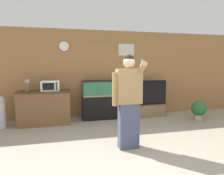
# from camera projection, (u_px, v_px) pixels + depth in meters

# --- Properties ---
(ground_plane) EXTENTS (18.00, 18.00, 0.00)m
(ground_plane) POSITION_uv_depth(u_px,v_px,m) (131.00, 160.00, 3.32)
(ground_plane) COLOR gray
(wall_back_paneled) EXTENTS (10.00, 0.08, 2.60)m
(wall_back_paneled) POSITION_uv_depth(u_px,v_px,m) (99.00, 74.00, 6.09)
(wall_back_paneled) COLOR olive
(wall_back_paneled) RESTS_ON ground_plane
(counter_island) EXTENTS (1.36, 0.56, 0.90)m
(counter_island) POSITION_uv_depth(u_px,v_px,m) (45.00, 108.00, 5.26)
(counter_island) COLOR brown
(counter_island) RESTS_ON ground_plane
(microwave) EXTENTS (0.46, 0.36, 0.26)m
(microwave) POSITION_uv_depth(u_px,v_px,m) (50.00, 86.00, 5.24)
(microwave) COLOR white
(microwave) RESTS_ON counter_island
(knife_block) EXTENTS (0.11, 0.12, 0.32)m
(knife_block) POSITION_uv_depth(u_px,v_px,m) (27.00, 87.00, 5.07)
(knife_block) COLOR brown
(knife_block) RESTS_ON counter_island
(aquarium_on_stand) EXTENTS (1.16, 0.42, 1.13)m
(aquarium_on_stand) POSITION_uv_depth(u_px,v_px,m) (102.00, 99.00, 5.82)
(aquarium_on_stand) COLOR black
(aquarium_on_stand) RESTS_ON ground_plane
(tv_on_stand) EXTENTS (1.15, 0.40, 1.10)m
(tv_on_stand) POSITION_uv_depth(u_px,v_px,m) (149.00, 106.00, 6.12)
(tv_on_stand) COLOR brown
(tv_on_stand) RESTS_ON ground_plane
(person_standing) EXTENTS (0.56, 0.42, 1.76)m
(person_standing) POSITION_uv_depth(u_px,v_px,m) (128.00, 100.00, 3.70)
(person_standing) COLOR #424C66
(person_standing) RESTS_ON ground_plane
(potted_plant) EXTENTS (0.43, 0.43, 0.54)m
(potted_plant) POSITION_uv_depth(u_px,v_px,m) (199.00, 109.00, 5.72)
(potted_plant) COLOR #B2A899
(potted_plant) RESTS_ON ground_plane
(trash_bin) EXTENTS (0.27, 0.27, 0.80)m
(trash_bin) POSITION_uv_depth(u_px,v_px,m) (0.00, 112.00, 4.96)
(trash_bin) COLOR #B7B7BC
(trash_bin) RESTS_ON ground_plane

